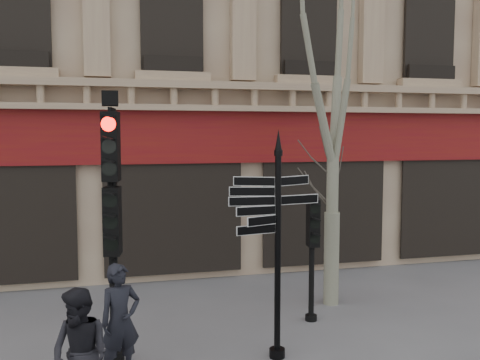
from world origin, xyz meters
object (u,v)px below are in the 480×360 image
object	(u,v)px
fingerpost	(278,206)
pedestrian_a	(120,321)
traffic_signal_secondary	(312,236)
pedestrian_b	(80,355)
plane_tree	(335,49)
traffic_signal_main	(112,193)

from	to	relation	value
fingerpost	pedestrian_a	bearing A→B (deg)	-177.80
traffic_signal_secondary	fingerpost	bearing A→B (deg)	-121.37
fingerpost	pedestrian_b	xyz separation A→B (m)	(-3.05, -1.21, -1.66)
plane_tree	pedestrian_a	size ratio (longest dim) A/B	4.43
fingerpost	plane_tree	bearing A→B (deg)	49.48
plane_tree	pedestrian_b	bearing A→B (deg)	-144.83
traffic_signal_secondary	pedestrian_a	bearing A→B (deg)	-149.37
fingerpost	traffic_signal_main	distance (m)	2.66
pedestrian_b	plane_tree	bearing A→B (deg)	76.59
fingerpost	plane_tree	xyz separation A→B (m)	(2.01, 2.36, 2.91)
traffic_signal_main	traffic_signal_secondary	bearing A→B (deg)	24.92
pedestrian_a	traffic_signal_main	bearing A→B (deg)	75.07
pedestrian_a	pedestrian_b	distance (m)	1.23
traffic_signal_main	plane_tree	bearing A→B (deg)	32.40
fingerpost	traffic_signal_main	world-z (taller)	traffic_signal_main
plane_tree	fingerpost	bearing A→B (deg)	-130.44
traffic_signal_secondary	pedestrian_a	distance (m)	4.12
fingerpost	pedestrian_b	bearing A→B (deg)	-158.45
plane_tree	pedestrian_a	bearing A→B (deg)	-151.51
fingerpost	pedestrian_b	size ratio (longest dim) A/B	2.18
pedestrian_b	traffic_signal_main	bearing A→B (deg)	116.58
fingerpost	traffic_signal_main	xyz separation A→B (m)	(-2.59, 0.53, 0.22)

